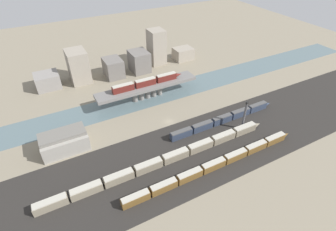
# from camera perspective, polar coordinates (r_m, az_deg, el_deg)

# --- Properties ---
(ground_plane) EXTENTS (400.00, 400.00, 0.00)m
(ground_plane) POSITION_cam_1_polar(r_m,az_deg,el_deg) (133.04, 0.18, -1.34)
(ground_plane) COLOR gray
(railbed_yard) EXTENTS (280.00, 42.00, 0.01)m
(railbed_yard) POSITION_cam_1_polar(r_m,az_deg,el_deg) (117.62, 5.75, -7.67)
(railbed_yard) COLOR #282623
(railbed_yard) RESTS_ON ground
(river_water) EXTENTS (320.00, 19.33, 0.01)m
(river_water) POSITION_cam_1_polar(r_m,az_deg,el_deg) (152.07, -4.42, 3.93)
(river_water) COLOR slate
(river_water) RESTS_ON ground
(bridge) EXTENTS (58.79, 9.63, 8.24)m
(bridge) POSITION_cam_1_polar(r_m,az_deg,el_deg) (148.69, -4.53, 6.03)
(bridge) COLOR slate
(bridge) RESTS_ON ground
(train_on_bridge) EXTENTS (42.21, 2.91, 3.97)m
(train_on_bridge) POSITION_cam_1_polar(r_m,az_deg,el_deg) (147.00, -4.45, 7.31)
(train_on_bridge) COLOR #5B1E19
(train_on_bridge) RESTS_ON bridge
(train_yard_near) EXTENTS (82.91, 2.74, 3.67)m
(train_yard_near) POSITION_cam_1_polar(r_m,az_deg,el_deg) (110.78, 10.38, -10.39)
(train_yard_near) COLOR brown
(train_yard_near) RESTS_ON ground
(train_yard_mid) EXTENTS (104.27, 3.09, 3.84)m
(train_yard_mid) POSITION_cam_1_polar(r_m,az_deg,el_deg) (110.70, -0.57, -9.58)
(train_yard_mid) COLOR gray
(train_yard_mid) RESTS_ON ground
(train_yard_far) EXTENTS (62.15, 2.64, 3.89)m
(train_yard_far) POSITION_cam_1_polar(r_m,az_deg,el_deg) (134.65, 12.04, -0.73)
(train_yard_far) COLOR #2D384C
(train_yard_far) RESTS_ON ground
(warehouse_building) EXTENTS (19.69, 12.38, 9.17)m
(warehouse_building) POSITION_cam_1_polar(r_m,az_deg,el_deg) (123.87, -21.67, -5.22)
(warehouse_building) COLOR #9E998E
(warehouse_building) RESTS_ON ground
(signal_tower) EXTENTS (1.07, 1.07, 15.66)m
(signal_tower) POSITION_cam_1_polar(r_m,az_deg,el_deg) (129.24, 16.27, -0.11)
(signal_tower) COLOR #4C4C51
(signal_tower) RESTS_ON ground
(city_block_far_left) EXTENTS (13.82, 12.77, 8.91)m
(city_block_far_left) POSITION_cam_1_polar(r_m,az_deg,el_deg) (175.40, -24.75, 6.89)
(city_block_far_left) COLOR gray
(city_block_far_left) RESTS_ON ground
(city_block_left) EXTENTS (11.49, 15.10, 19.94)m
(city_block_left) POSITION_cam_1_polar(r_m,az_deg,el_deg) (173.52, -18.96, 10.10)
(city_block_left) COLOR gray
(city_block_left) RESTS_ON ground
(city_block_center) EXTENTS (10.92, 13.96, 11.80)m
(city_block_center) POSITION_cam_1_polar(r_m,az_deg,el_deg) (175.21, -11.81, 10.11)
(city_block_center) COLOR slate
(city_block_center) RESTS_ON ground
(city_block_right) EXTENTS (11.54, 14.24, 13.55)m
(city_block_right) POSITION_cam_1_polar(r_m,az_deg,el_deg) (179.48, -6.27, 11.64)
(city_block_right) COLOR slate
(city_block_right) RESTS_ON ground
(city_block_far_right) EXTENTS (10.37, 11.50, 23.84)m
(city_block_far_right) POSITION_cam_1_polar(r_m,az_deg,el_deg) (187.76, -2.51, 14.68)
(city_block_far_right) COLOR gray
(city_block_far_right) RESTS_ON ground
(city_block_tall) EXTENTS (13.40, 10.61, 8.35)m
(city_block_tall) POSITION_cam_1_polar(r_m,az_deg,el_deg) (196.90, 3.30, 13.29)
(city_block_tall) COLOR gray
(city_block_tall) RESTS_ON ground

